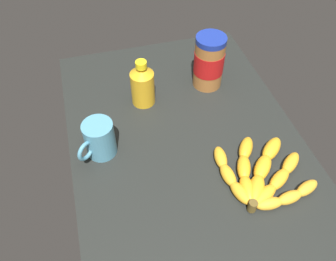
# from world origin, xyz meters

# --- Properties ---
(ground_plane) EXTENTS (0.88, 0.60, 0.04)m
(ground_plane) POSITION_xyz_m (0.00, 0.00, -0.02)
(ground_plane) COLOR black
(banana_bunch) EXTENTS (0.21, 0.22, 0.04)m
(banana_bunch) POSITION_xyz_m (-0.17, -0.13, 0.02)
(banana_bunch) COLOR gold
(banana_bunch) RESTS_ON ground_plane
(peanut_butter_jar) EXTENTS (0.09, 0.09, 0.16)m
(peanut_butter_jar) POSITION_xyz_m (0.20, -0.13, 0.08)
(peanut_butter_jar) COLOR #9E602D
(peanut_butter_jar) RESTS_ON ground_plane
(honey_bottle) EXTENTS (0.07, 0.07, 0.14)m
(honey_bottle) POSITION_xyz_m (0.17, 0.08, 0.06)
(honey_bottle) COLOR gold
(honey_bottle) RESTS_ON ground_plane
(coffee_mug) EXTENTS (0.09, 0.10, 0.10)m
(coffee_mug) POSITION_xyz_m (0.02, 0.22, 0.05)
(coffee_mug) COLOR teal
(coffee_mug) RESTS_ON ground_plane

